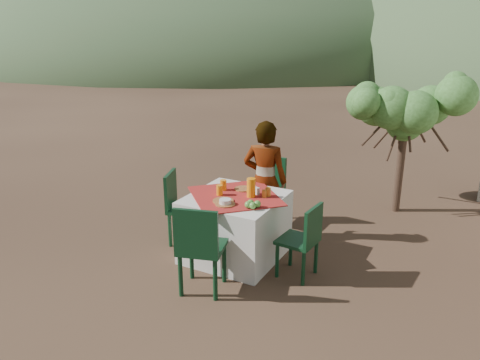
% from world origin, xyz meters
% --- Properties ---
extents(ground, '(160.00, 160.00, 0.00)m').
position_xyz_m(ground, '(0.00, 0.00, 0.00)').
color(ground, '#311E16').
rests_on(ground, ground).
extents(table, '(1.30, 1.30, 0.76)m').
position_xyz_m(table, '(-0.16, -0.11, 0.38)').
color(table, white).
rests_on(table, ground).
extents(chair_far, '(0.46, 0.46, 0.93)m').
position_xyz_m(chair_far, '(-0.24, 0.94, 0.52)').
color(chair_far, black).
rests_on(chair_far, ground).
extents(chair_near, '(0.55, 0.55, 0.96)m').
position_xyz_m(chair_near, '(-0.08, -0.99, 0.53)').
color(chair_near, black).
rests_on(chair_near, ground).
extents(chair_left, '(0.53, 0.53, 0.90)m').
position_xyz_m(chair_left, '(-0.95, -0.08, 0.50)').
color(chair_left, black).
rests_on(chair_left, ground).
extents(chair_right, '(0.42, 0.42, 0.83)m').
position_xyz_m(chair_right, '(0.72, -0.19, 0.46)').
color(chair_right, black).
rests_on(chair_right, ground).
extents(person, '(0.61, 0.46, 1.52)m').
position_xyz_m(person, '(-0.08, 0.53, 0.76)').
color(person, '#8C6651').
rests_on(person, ground).
extents(shrub_tree, '(1.50, 1.48, 1.77)m').
position_xyz_m(shrub_tree, '(1.31, 2.31, 1.40)').
color(shrub_tree, '#432E21').
rests_on(shrub_tree, ground).
extents(hill_near_left, '(40.00, 40.00, 16.00)m').
position_xyz_m(hill_near_left, '(-18.00, 30.00, 0.00)').
color(hill_near_left, '#364C2A').
rests_on(hill_near_left, ground).
extents(hill_far_center, '(60.00, 60.00, 24.00)m').
position_xyz_m(hill_far_center, '(-4.00, 52.00, 0.00)').
color(hill_far_center, slate).
rests_on(hill_far_center, ground).
extents(plate_far, '(0.22, 0.22, 0.01)m').
position_xyz_m(plate_far, '(-0.17, 0.12, 0.77)').
color(plate_far, brown).
rests_on(plate_far, table).
extents(plate_near, '(0.23, 0.23, 0.01)m').
position_xyz_m(plate_near, '(-0.18, -0.34, 0.77)').
color(plate_near, brown).
rests_on(plate_near, table).
extents(glass_far, '(0.08, 0.08, 0.12)m').
position_xyz_m(glass_far, '(-0.37, -0.01, 0.82)').
color(glass_far, orange).
rests_on(glass_far, table).
extents(glass_near, '(0.07, 0.07, 0.12)m').
position_xyz_m(glass_near, '(-0.32, -0.18, 0.82)').
color(glass_near, orange).
rests_on(glass_near, table).
extents(juice_pitcher, '(0.10, 0.10, 0.22)m').
position_xyz_m(juice_pitcher, '(0.02, -0.06, 0.87)').
color(juice_pitcher, orange).
rests_on(juice_pitcher, table).
extents(bowl_plate, '(0.22, 0.22, 0.01)m').
position_xyz_m(bowl_plate, '(-0.12, -0.40, 0.77)').
color(bowl_plate, brown).
rests_on(bowl_plate, table).
extents(white_bowl, '(0.13, 0.13, 0.05)m').
position_xyz_m(white_bowl, '(-0.12, -0.40, 0.80)').
color(white_bowl, silver).
rests_on(white_bowl, bowl_plate).
extents(jar_left, '(0.05, 0.05, 0.09)m').
position_xyz_m(jar_left, '(0.16, -0.00, 0.80)').
color(jar_left, '#BF7521').
rests_on(jar_left, table).
extents(jar_right, '(0.06, 0.06, 0.10)m').
position_xyz_m(jar_right, '(0.18, 0.05, 0.81)').
color(jar_right, '#BF7521').
rests_on(jar_right, table).
extents(napkin_holder, '(0.07, 0.06, 0.08)m').
position_xyz_m(napkin_holder, '(0.04, 0.04, 0.80)').
color(napkin_holder, silver).
rests_on(napkin_holder, table).
extents(fruit_cluster, '(0.15, 0.14, 0.08)m').
position_xyz_m(fruit_cluster, '(0.18, -0.35, 0.80)').
color(fruit_cluster, '#539435').
rests_on(fruit_cluster, table).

